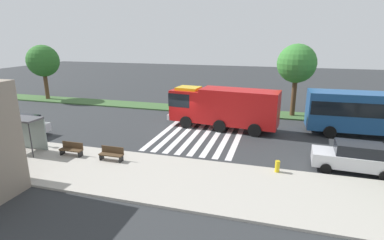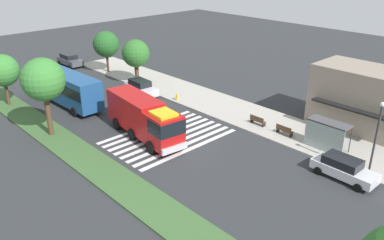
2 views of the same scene
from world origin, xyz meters
name	(u,v)px [view 1 (image 1 of 2)]	position (x,y,z in m)	size (l,w,h in m)	color
ground_plane	(178,130)	(0.00, 0.00, 0.00)	(120.00, 120.00, 0.00)	#2D3033
sidewalk	(130,173)	(0.00, 9.11, 0.07)	(60.00, 5.94, 0.14)	#ADA89E
median_strip	(200,109)	(0.00, -7.64, 0.07)	(60.00, 3.00, 0.14)	#3D6033
crosswalk	(202,132)	(-2.20, 0.00, 0.01)	(6.75, 11.04, 0.01)	silver
fire_truck	(220,106)	(-3.40, -1.60, 2.03)	(9.91, 3.53, 3.58)	#B71414
parked_car_mid	(355,157)	(-12.96, 4.94, 0.92)	(4.78, 2.22, 1.81)	silver
parked_car_east	(20,125)	(12.18, 4.94, 0.86)	(4.79, 2.09, 1.67)	silver
transit_bus	(384,112)	(-16.48, -2.76, 2.14)	(11.71, 3.11, 3.60)	navy
bus_stop_shelter	(21,126)	(8.98, 7.89, 1.89)	(3.50, 1.40, 2.46)	#4C4C51
bench_near_shelter	(72,149)	(4.98, 7.85, 0.59)	(1.60, 0.50, 0.90)	#4C3823
bench_west_of_shelter	(112,154)	(1.92, 7.85, 0.59)	(1.60, 0.50, 0.90)	#4C3823
median_tree_west	(297,64)	(-9.74, -7.64, 5.33)	(3.80, 3.80, 7.14)	#513823
median_tree_center	(43,61)	(20.49, -7.64, 4.93)	(3.93, 3.93, 6.80)	#513823
fire_hydrant	(277,166)	(-8.50, 6.64, 0.49)	(0.28, 0.28, 0.70)	gold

